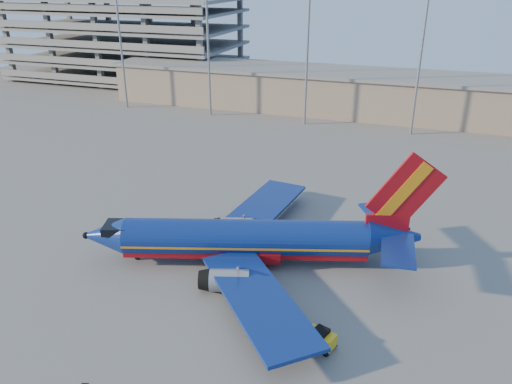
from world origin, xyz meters
TOP-DOWN VIEW (x-y plane):
  - ground at (0.00, 0.00)m, footprint 220.00×220.00m
  - terminal_building at (10.00, 58.00)m, footprint 122.00×16.00m
  - parking_garage at (-62.00, 74.05)m, footprint 62.00×32.00m
  - light_mast_row at (5.00, 46.00)m, footprint 101.60×1.60m
  - aircraft_main at (2.53, -4.84)m, footprint 34.47×32.62m
  - baggage_tug at (11.76, -15.17)m, footprint 2.65×2.08m

SIDE VIEW (x-z plane):
  - ground at x=0.00m, z-range 0.00..0.00m
  - baggage_tug at x=11.76m, z-range 0.03..1.70m
  - aircraft_main at x=2.53m, z-range -3.45..8.59m
  - terminal_building at x=10.00m, z-range 0.07..8.57m
  - parking_garage at x=-62.00m, z-range 1.03..22.43m
  - light_mast_row at x=5.00m, z-range 3.23..31.88m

